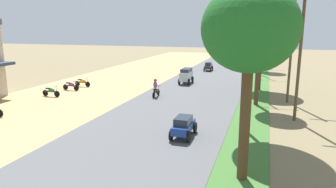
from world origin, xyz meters
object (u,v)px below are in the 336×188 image
median_tree_nearest (250,30)px  median_tree_fourth (263,27)px  parked_motorbike_fourth (83,82)px  streetlamp_mid (262,40)px  median_tree_fifth (264,17)px  motorbike_ahead_second (156,88)px  utility_pole_near (292,42)px  car_sedan_blue (184,126)px  median_tree_third (261,10)px  car_van_silver (186,75)px  parked_motorbike_second (51,91)px  car_hatchback_charcoal (208,66)px  utility_pole_far (300,50)px  streetlamp_far (263,40)px  streetlamp_near (259,49)px  parked_motorbike_third (71,85)px

median_tree_nearest → median_tree_fourth: median_tree_fourth is taller
parked_motorbike_fourth → streetlamp_mid: (17.58, 13.95, 4.01)m
median_tree_fourth → median_tree_fifth: size_ratio=0.96×
median_tree_fifth → motorbike_ahead_second: size_ratio=5.19×
utility_pole_near → car_sedan_blue: size_ratio=4.26×
streetlamp_mid → car_sedan_blue: (-3.58, -25.52, -3.83)m
median_tree_nearest → median_tree_third: 13.26m
parked_motorbike_fourth → car_van_silver: 11.10m
utility_pole_near → parked_motorbike_second: bearing=-167.8°
streetlamp_mid → car_van_silver: streetlamp_mid is taller
median_tree_nearest → car_hatchback_charcoal: (-7.12, 31.20, -5.35)m
parked_motorbike_second → median_tree_fifth: (17.52, 24.63, 7.05)m
utility_pole_far → median_tree_third: bearing=126.5°
parked_motorbike_second → median_tree_fifth: 31.04m
streetlamp_far → utility_pole_near: (2.53, -24.13, 0.81)m
median_tree_third → median_tree_fourth: median_tree_third is taller
median_tree_third → median_tree_fourth: 6.42m
car_hatchback_charcoal → motorbike_ahead_second: bearing=-94.6°
parked_motorbike_second → median_tree_fifth: median_tree_fifth is taller
parked_motorbike_fourth → utility_pole_near: 20.61m
median_tree_fourth → streetlamp_near: 3.78m
parked_motorbike_second → parked_motorbike_fourth: same height
streetlamp_mid → car_van_silver: size_ratio=3.25×
parked_motorbike_second → car_hatchback_charcoal: size_ratio=0.90×
median_tree_fifth → streetlamp_far: size_ratio=1.32×
motorbike_ahead_second → utility_pole_far: bearing=-17.9°
parked_motorbike_fourth → utility_pole_near: (20.12, -0.64, 4.45)m
median_tree_fourth → car_hatchback_charcoal: bearing=121.6°
streetlamp_mid → utility_pole_far: 20.15m
parked_motorbike_second → motorbike_ahead_second: motorbike_ahead_second is taller
parked_motorbike_second → streetlamp_near: bearing=17.4°
median_tree_fourth → streetlamp_near: (-0.12, -3.31, -1.82)m
parked_motorbike_third → streetlamp_mid: streetlamp_mid is taller
median_tree_fifth → streetlamp_mid: median_tree_fifth is taller
median_tree_nearest → car_van_silver: size_ratio=3.24×
median_tree_nearest → car_sedan_blue: 7.60m
utility_pole_near → utility_pole_far: 5.39m
streetlamp_near → car_sedan_blue: 13.14m
streetlamp_near → median_tree_fifth: bearing=90.4°
parked_motorbike_fourth → motorbike_ahead_second: bearing=-14.7°
motorbike_ahead_second → median_tree_fourth: bearing=35.6°
parked_motorbike_third → streetlamp_mid: size_ratio=0.23×
motorbike_ahead_second → streetlamp_far: bearing=71.7°
car_sedan_blue → car_hatchback_charcoal: bearing=97.4°
median_tree_nearest → median_tree_fourth: size_ratio=0.87×
parked_motorbike_second → motorbike_ahead_second: 9.45m
utility_pole_far → motorbike_ahead_second: 12.49m
parked_motorbike_fourth → car_sedan_blue: 18.17m
streetlamp_far → motorbike_ahead_second: 27.45m
median_tree_nearest → median_tree_fourth: bearing=89.7°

